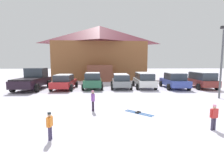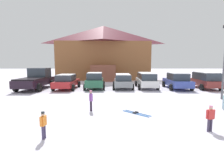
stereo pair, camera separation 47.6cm
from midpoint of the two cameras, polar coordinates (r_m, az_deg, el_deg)
The scene contains 12 objects.
ski_lodge at distance 30.49m, azimuth -2.29°, elevation 10.34°, with size 15.31×10.16×8.94m.
parked_red_sedan at distance 18.64m, azimuth -13.88°, elevation 0.82°, with size 2.26×4.59×1.53m.
parked_green_coupe at distance 18.46m, azimuth -4.89°, elevation 1.15°, with size 2.18×4.11×1.70m.
parked_grey_wagon at distance 18.64m, azimuth 4.28°, elevation 1.16°, with size 2.24×4.19×1.53m.
parked_white_suv at distance 19.19m, azimuth 11.82°, elevation 1.37°, with size 2.24×4.82×1.66m.
parked_blue_hatchback at distance 19.56m, azimuth 21.14°, elevation 1.02°, with size 2.43×4.68×1.69m.
parked_maroon_van at distance 20.93m, azimuth 28.75°, elevation 1.22°, with size 2.29×4.49×1.74m.
pickup_truck at distance 19.78m, azimuth -22.83°, elevation 1.43°, with size 2.61×5.69×2.15m.
skier_child_in_red_jacket at distance 8.03m, azimuth 30.95°, elevation -9.24°, with size 0.38×0.19×1.05m.
skier_child_in_orange_jacket at distance 6.68m, azimuth -19.58°, elevation -12.08°, with size 0.18×0.36×0.99m.
skier_child_in_purple_jacket at distance 9.86m, azimuth -5.53°, elevation -5.02°, with size 0.23×0.42×1.16m.
pair_of_skis at distance 9.58m, azimuth 9.34°, elevation -9.38°, with size 1.40×1.41×0.08m.
Camera 2 is at (-1.52, -3.95, 2.68)m, focal length 28.00 mm.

